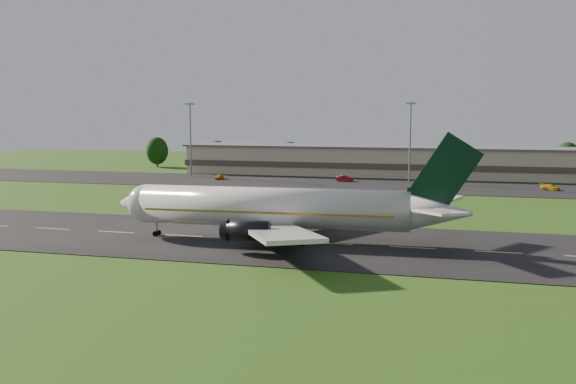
% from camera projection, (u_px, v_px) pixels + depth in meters
% --- Properties ---
extents(ground, '(360.00, 360.00, 0.00)m').
position_uv_depth(ground, '(331.00, 244.00, 88.39)').
color(ground, '#204110').
rests_on(ground, ground).
extents(taxiway, '(220.00, 30.00, 0.10)m').
position_uv_depth(taxiway, '(331.00, 244.00, 88.38)').
color(taxiway, black).
rests_on(taxiway, ground).
extents(apron, '(260.00, 30.00, 0.10)m').
position_uv_depth(apron, '(386.00, 185.00, 157.50)').
color(apron, black).
rests_on(apron, ground).
extents(airliner, '(51.30, 42.13, 15.57)m').
position_uv_depth(airliner, '(279.00, 209.00, 89.72)').
color(airliner, silver).
rests_on(airliner, ground).
extents(terminal, '(145.00, 16.00, 8.40)m').
position_uv_depth(terminal, '(419.00, 162.00, 178.61)').
color(terminal, beige).
rests_on(terminal, ground).
extents(light_mast_west, '(2.40, 1.20, 20.35)m').
position_uv_depth(light_mast_west, '(190.00, 131.00, 177.32)').
color(light_mast_west, gray).
rests_on(light_mast_west, ground).
extents(light_mast_centre, '(2.40, 1.20, 20.35)m').
position_uv_depth(light_mast_centre, '(410.00, 133.00, 162.32)').
color(light_mast_centre, gray).
rests_on(light_mast_centre, ground).
extents(tree_line, '(199.33, 9.23, 9.75)m').
position_uv_depth(tree_line, '(511.00, 158.00, 181.35)').
color(tree_line, black).
rests_on(tree_line, ground).
extents(service_vehicle_a, '(1.69, 3.83, 1.28)m').
position_uv_depth(service_vehicle_a, '(219.00, 177.00, 170.88)').
color(service_vehicle_a, orange).
rests_on(service_vehicle_a, apron).
extents(service_vehicle_b, '(4.66, 1.94, 1.50)m').
position_uv_depth(service_vehicle_b, '(345.00, 178.00, 165.82)').
color(service_vehicle_b, maroon).
rests_on(service_vehicle_b, apron).
extents(service_vehicle_c, '(2.74, 5.50, 1.50)m').
position_uv_depth(service_vehicle_c, '(420.00, 183.00, 155.16)').
color(service_vehicle_c, white).
rests_on(service_vehicle_c, apron).
extents(service_vehicle_d, '(4.74, 3.96, 1.30)m').
position_uv_depth(service_vehicle_d, '(550.00, 187.00, 147.82)').
color(service_vehicle_d, '#D99E0C').
rests_on(service_vehicle_d, apron).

